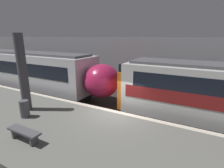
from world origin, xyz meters
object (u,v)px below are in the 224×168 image
at_px(support_pillar_near, 23,73).
at_px(train_modern, 22,71).
at_px(trash_bin, 25,109).
at_px(platform_bench, 24,133).

distance_m(support_pillar_near, train_modern, 7.83).
bearing_deg(trash_bin, train_modern, 145.22).
relative_size(support_pillar_near, trash_bin, 4.77).
bearing_deg(platform_bench, train_modern, 144.90).
distance_m(train_modern, trash_bin, 8.73).
bearing_deg(trash_bin, support_pillar_near, 137.84).
relative_size(train_modern, platform_bench, 12.57).
height_order(platform_bench, trash_bin, trash_bin).
distance_m(support_pillar_near, platform_bench, 3.68).
xyz_separation_m(support_pillar_near, train_modern, (-6.43, 4.31, -1.19)).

